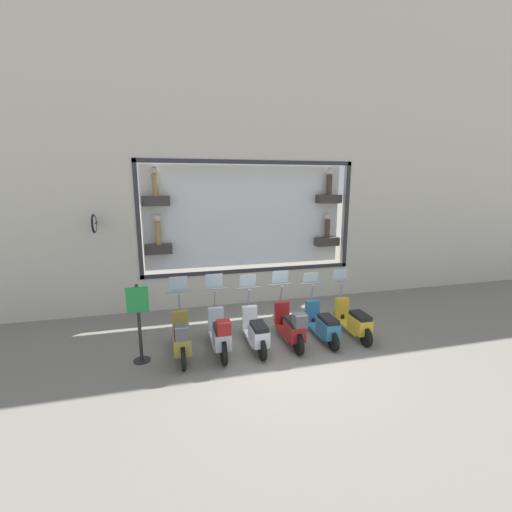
# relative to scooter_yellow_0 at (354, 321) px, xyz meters

# --- Properties ---
(ground_plane) EXTENTS (120.00, 120.00, 0.00)m
(ground_plane) POSITION_rel_scooter_yellow_0_xyz_m (-0.31, 1.94, -0.41)
(ground_plane) COLOR gray
(building_facade) EXTENTS (1.18, 36.00, 10.70)m
(building_facade) POSITION_rel_scooter_yellow_0_xyz_m (3.29, 1.94, 5.07)
(building_facade) COLOR beige
(building_facade) RESTS_ON ground_plane
(scooter_yellow_0) EXTENTS (1.79, 0.60, 1.56)m
(scooter_yellow_0) POSITION_rel_scooter_yellow_0_xyz_m (0.00, 0.00, 0.00)
(scooter_yellow_0) COLOR black
(scooter_yellow_0) RESTS_ON ground_plane
(scooter_teal_1) EXTENTS (1.79, 0.60, 1.52)m
(scooter_teal_1) POSITION_rel_scooter_yellow_0_xyz_m (-0.00, 0.85, -0.00)
(scooter_teal_1) COLOR black
(scooter_teal_1) RESTS_ON ground_plane
(scooter_red_2) EXTENTS (1.80, 0.60, 1.62)m
(scooter_red_2) POSITION_rel_scooter_yellow_0_xyz_m (-0.05, 1.70, 0.06)
(scooter_red_2) COLOR black
(scooter_red_2) RESTS_ON ground_plane
(scooter_white_3) EXTENTS (1.79, 0.60, 1.58)m
(scooter_white_3) POSITION_rel_scooter_yellow_0_xyz_m (0.00, 2.55, 0.00)
(scooter_white_3) COLOR black
(scooter_white_3) RESTS_ON ground_plane
(scooter_silver_4) EXTENTS (1.81, 0.60, 1.65)m
(scooter_silver_4) POSITION_rel_scooter_yellow_0_xyz_m (-0.05, 3.39, 0.07)
(scooter_silver_4) COLOR black
(scooter_silver_4) RESTS_ON ground_plane
(scooter_olive_5) EXTENTS (1.80, 0.61, 1.65)m
(scooter_olive_5) POSITION_rel_scooter_yellow_0_xyz_m (-0.05, 4.24, 0.06)
(scooter_olive_5) COLOR black
(scooter_olive_5) RESTS_ON ground_plane
(shop_sign_post) EXTENTS (0.36, 0.45, 1.73)m
(shop_sign_post) POSITION_rel_scooter_yellow_0_xyz_m (0.03, 5.11, 0.52)
(shop_sign_post) COLOR #232326
(shop_sign_post) RESTS_ON ground_plane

